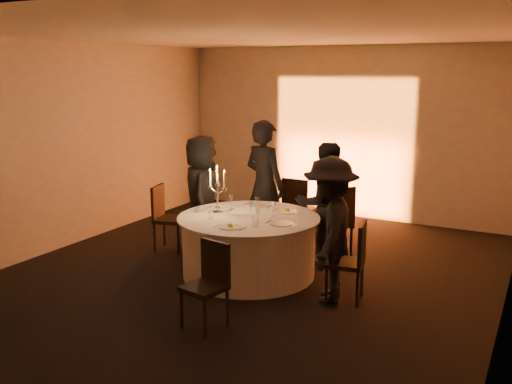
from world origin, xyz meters
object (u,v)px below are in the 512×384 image
at_px(chair_back_left, 298,205).
at_px(guest_left, 202,194).
at_px(candelabra, 217,197).
at_px(banquet_table, 249,246).
at_px(chair_front, 209,280).
at_px(chair_left, 165,214).
at_px(guest_right, 330,230).
at_px(guest_back_left, 265,185).
at_px(chair_back_right, 336,218).
at_px(guest_back_right, 325,204).
at_px(coffee_cup, 198,210).
at_px(chair_right, 352,257).

distance_m(chair_back_left, guest_left, 1.55).
bearing_deg(candelabra, chair_back_left, 78.14).
height_order(banquet_table, chair_front, chair_front).
bearing_deg(chair_left, guest_right, -117.86).
distance_m(guest_back_left, guest_right, 2.08).
xyz_separation_m(chair_back_left, chair_front, (0.42, -3.20, -0.06)).
distance_m(chair_front, candelabra, 1.73).
distance_m(chair_back_right, guest_back_right, 0.32).
relative_size(chair_back_left, guest_right, 0.59).
bearing_deg(chair_back_right, guest_back_left, -34.26).
bearing_deg(chair_back_right, banquet_table, 21.92).
relative_size(chair_left, guest_right, 0.57).
distance_m(guest_back_right, candelabra, 1.45).
height_order(guest_back_left, guest_back_right, guest_back_left).
distance_m(chair_back_left, coffee_cup, 1.93).
height_order(chair_back_right, guest_back_right, guest_back_right).
bearing_deg(coffee_cup, guest_back_right, 34.89).
distance_m(banquet_table, chair_front, 1.53).
bearing_deg(chair_front, guest_back_left, 116.56).
distance_m(chair_left, chair_front, 2.67).
distance_m(chair_back_left, chair_front, 3.23).
height_order(chair_back_right, candelabra, candelabra).
bearing_deg(coffee_cup, chair_front, -53.31).
xyz_separation_m(guest_left, guest_back_left, (0.72, 0.56, 0.10)).
relative_size(chair_back_right, coffee_cup, 9.58).
xyz_separation_m(banquet_table, guest_right, (1.19, -0.29, 0.44)).
relative_size(banquet_table, candelabra, 2.85).
height_order(guest_back_right, coffee_cup, guest_back_right).
bearing_deg(chair_right, chair_front, -49.70).
distance_m(chair_left, chair_back_left, 2.02).
relative_size(guest_right, candelabra, 2.62).
relative_size(chair_back_left, chair_back_right, 0.92).
bearing_deg(guest_left, chair_back_right, -102.11).
height_order(chair_right, chair_front, chair_right).
xyz_separation_m(banquet_table, chair_back_right, (0.78, 1.08, 0.21)).
relative_size(chair_back_left, guest_back_right, 0.59).
bearing_deg(chair_back_left, guest_back_left, 68.36).
bearing_deg(chair_left, guest_back_right, -91.81).
distance_m(chair_back_left, guest_back_left, 0.77).
bearing_deg(guest_back_left, guest_right, 154.45).
bearing_deg(chair_back_left, guest_left, 51.79).
bearing_deg(guest_right, guest_back_right, -170.12).
height_order(banquet_table, guest_left, guest_left).
height_order(chair_back_left, guest_back_left, guest_back_left).
bearing_deg(guest_back_right, candelabra, 0.90).
height_order(chair_left, chair_back_left, chair_back_left).
relative_size(chair_back_right, guest_back_right, 0.64).
xyz_separation_m(chair_left, chair_back_right, (2.35, 0.71, 0.06)).
relative_size(chair_right, guest_back_right, 0.56).
distance_m(guest_left, guest_back_left, 0.92).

